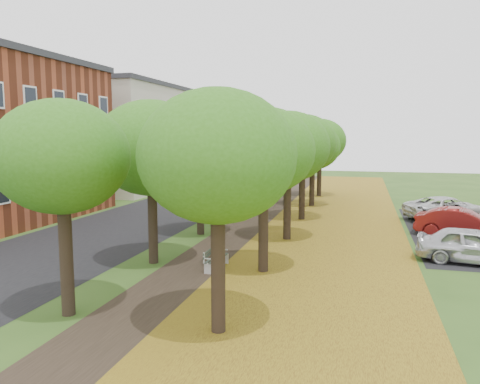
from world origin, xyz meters
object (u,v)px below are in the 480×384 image
Objects in this scene: bench at (215,258)px; car_white at (449,209)px; car_silver at (473,246)px; car_red at (461,223)px; car_grey at (459,218)px.

car_white is at bearing -37.17° from bench.
bench is at bearing 121.59° from car_white.
car_white is (0.75, 10.45, -0.00)m from car_silver.
car_grey is (0.30, 2.23, -0.14)m from car_red.
bench is 14.19m from car_red.
car_red is at bearing 4.41° from car_silver.
bench is 10.98m from car_silver.
car_silver reaches higher than car_grey.
car_silver is at bearing -69.75° from bench.
car_grey is at bearing 5.30° from car_red.
car_red reaches higher than car_grey.
car_white is (11.13, 14.02, 0.34)m from bench.
bench is at bearing 119.05° from car_silver.
car_grey is (0.85, 7.71, -0.14)m from car_silver.
car_silver is 7.76m from car_grey.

